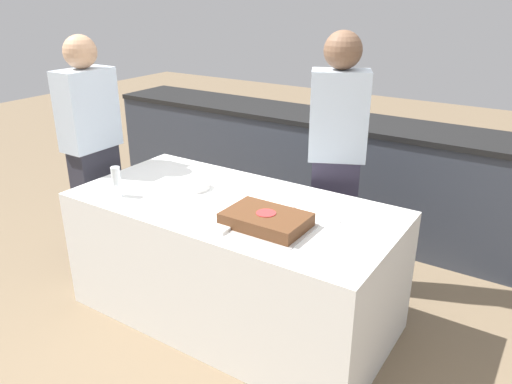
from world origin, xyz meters
The scene contains 11 objects.
ground_plane centered at (0.00, 0.00, 0.00)m, with size 14.00×14.00×0.00m, color #7A664C.
back_counter centered at (0.00, 1.53, 0.46)m, with size 4.40×0.58×0.92m.
dining_table centered at (0.00, 0.00, 0.38)m, with size 1.88×0.91×0.75m.
cake centered at (0.32, -0.15, 0.79)m, with size 0.46×0.32×0.08m.
plate_stack centered at (-0.32, 0.05, 0.77)m, with size 0.19×0.19×0.04m.
wine_glass centered at (-0.62, -0.28, 0.87)m, with size 0.06×0.06×0.18m.
side_plate_near_cake centered at (0.23, 0.15, 0.75)m, with size 0.21×0.21×0.00m.
side_plate_right_edge centered at (0.52, 0.11, 0.75)m, with size 0.21×0.21×0.00m.
utensil_pile centered at (0.14, -0.31, 0.76)m, with size 0.13×0.12×0.02m.
person_cutting_cake centered at (0.32, 0.67, 0.88)m, with size 0.40×0.33×1.66m.
person_seated_left centered at (-1.16, 0.00, 0.84)m, with size 0.21×0.37×1.61m.
Camera 1 is at (1.53, -2.09, 1.88)m, focal length 35.00 mm.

